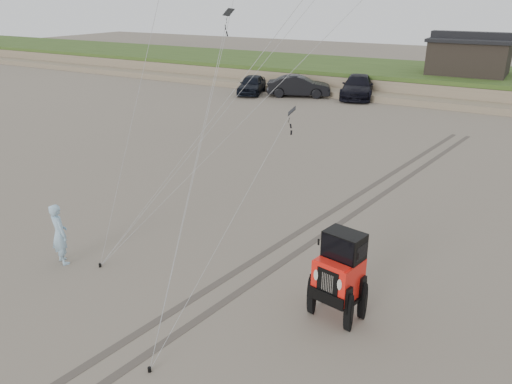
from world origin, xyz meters
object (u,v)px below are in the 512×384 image
truck_b (299,86)px  jeep (338,285)px  truck_c (358,87)px  man (59,234)px  cabin (470,55)px  truck_a (252,84)px

truck_b → jeep: bearing=-174.6°
truck_b → truck_c: size_ratio=0.85×
truck_c → man: (1.20, -30.75, 0.10)m
truck_b → jeep: jeep is taller
truck_c → cabin: bearing=23.8°
truck_b → man: size_ratio=2.62×
jeep → man: size_ratio=2.57×
cabin → jeep: (2.31, -34.92, -2.29)m
truck_b → truck_a: bearing=80.4°
cabin → truck_a: cabin is taller
truck_c → jeep: size_ratio=1.20×
truck_c → man: bearing=-102.3°
truck_c → jeep: bearing=-86.1°
truck_c → truck_b: bearing=-168.9°
cabin → man: (-6.17, -36.57, -2.25)m
man → jeep: bearing=-149.7°
truck_a → man: size_ratio=2.33×
truck_a → man: man is taller
truck_a → jeep: 31.75m
truck_b → man: (5.54, -28.67, 0.14)m
truck_a → truck_b: size_ratio=0.89×
cabin → jeep: size_ratio=1.26×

